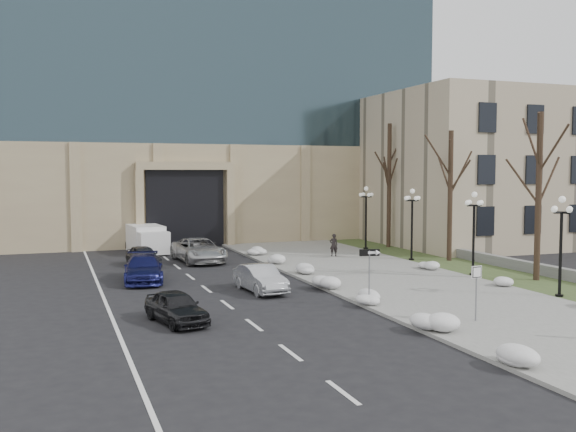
% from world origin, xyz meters
% --- Properties ---
extents(ground, '(160.00, 160.00, 0.00)m').
position_xyz_m(ground, '(0.00, 0.00, 0.00)').
color(ground, black).
rests_on(ground, ground).
extents(sidewalk, '(9.00, 40.00, 0.12)m').
position_xyz_m(sidewalk, '(3.50, 14.00, 0.06)').
color(sidewalk, gray).
rests_on(sidewalk, ground).
extents(curb, '(0.30, 40.00, 0.14)m').
position_xyz_m(curb, '(-1.00, 14.00, 0.07)').
color(curb, gray).
rests_on(curb, ground).
extents(grass_strip, '(4.00, 40.00, 0.10)m').
position_xyz_m(grass_strip, '(10.00, 14.00, 0.05)').
color(grass_strip, '#354723').
rests_on(grass_strip, ground).
extents(stone_wall, '(0.50, 30.00, 0.70)m').
position_xyz_m(stone_wall, '(12.00, 16.00, 0.35)').
color(stone_wall, gray).
rests_on(stone_wall, ground).
extents(office_tower, '(40.00, 24.70, 36.00)m').
position_xyz_m(office_tower, '(-2.01, 43.58, 18.49)').
color(office_tower, tan).
rests_on(office_tower, ground).
extents(classical_building, '(22.00, 18.12, 12.00)m').
position_xyz_m(classical_building, '(22.00, 27.98, 6.00)').
color(classical_building, tan).
rests_on(classical_building, ground).
extents(car_a, '(2.28, 3.93, 1.26)m').
position_xyz_m(car_a, '(-9.22, 7.36, 0.63)').
color(car_a, black).
rests_on(car_a, ground).
extents(car_b, '(1.77, 4.14, 1.33)m').
position_xyz_m(car_b, '(-4.19, 12.37, 0.66)').
color(car_b, '#A8ABB0').
rests_on(car_b, ground).
extents(car_c, '(2.56, 5.08, 1.41)m').
position_xyz_m(car_c, '(-9.16, 17.30, 0.71)').
color(car_c, navy).
rests_on(car_c, ground).
extents(car_d, '(3.05, 5.75, 1.54)m').
position_xyz_m(car_d, '(-4.77, 23.68, 0.77)').
color(car_d, '#B6B6B6').
rests_on(car_d, ground).
extents(car_e, '(2.06, 3.93, 1.28)m').
position_xyz_m(car_e, '(-8.40, 23.00, 0.64)').
color(car_e, '#2F3035').
rests_on(car_e, ground).
extents(pedestrian, '(0.62, 0.47, 1.53)m').
position_xyz_m(pedestrian, '(4.26, 22.37, 0.88)').
color(pedestrian, black).
rests_on(pedestrian, sidewalk).
extents(box_truck, '(2.68, 6.32, 1.95)m').
position_xyz_m(box_truck, '(-7.27, 30.27, 0.95)').
color(box_truck, silver).
rests_on(box_truck, ground).
extents(one_way_sign, '(0.93, 0.37, 2.52)m').
position_xyz_m(one_way_sign, '(-0.63, 7.47, 2.08)').
color(one_way_sign, slate).
rests_on(one_way_sign, ground).
extents(keep_sign, '(0.49, 0.10, 2.26)m').
position_xyz_m(keep_sign, '(1.59, 3.20, 1.67)').
color(keep_sign, slate).
rests_on(keep_sign, ground).
extents(snow_clump_a, '(1.10, 1.60, 0.36)m').
position_xyz_m(snow_clump_a, '(-0.52, -2.28, 0.30)').
color(snow_clump_a, silver).
rests_on(snow_clump_a, sidewalk).
extents(snow_clump_b, '(1.10, 1.60, 0.36)m').
position_xyz_m(snow_clump_b, '(-0.77, 2.69, 0.30)').
color(snow_clump_b, silver).
rests_on(snow_clump_b, sidewalk).
extents(snow_clump_c, '(1.10, 1.60, 0.36)m').
position_xyz_m(snow_clump_c, '(-0.59, 7.51, 0.30)').
color(snow_clump_c, silver).
rests_on(snow_clump_c, sidewalk).
extents(snow_clump_d, '(1.10, 1.60, 0.36)m').
position_xyz_m(snow_clump_d, '(-0.72, 11.63, 0.30)').
color(snow_clump_d, silver).
rests_on(snow_clump_d, sidewalk).
extents(snow_clump_e, '(1.10, 1.60, 0.36)m').
position_xyz_m(snow_clump_e, '(-0.51, 16.28, 0.30)').
color(snow_clump_e, silver).
rests_on(snow_clump_e, sidewalk).
extents(snow_clump_f, '(1.10, 1.60, 0.36)m').
position_xyz_m(snow_clump_f, '(-0.75, 20.55, 0.30)').
color(snow_clump_f, silver).
rests_on(snow_clump_f, sidewalk).
extents(snow_clump_g, '(1.10, 1.60, 0.36)m').
position_xyz_m(snow_clump_g, '(-0.54, 24.48, 0.30)').
color(snow_clump_g, silver).
rests_on(snow_clump_g, sidewalk).
extents(snow_clump_i, '(1.10, 1.60, 0.36)m').
position_xyz_m(snow_clump_i, '(7.74, 9.21, 0.30)').
color(snow_clump_i, silver).
rests_on(snow_clump_i, sidewalk).
extents(snow_clump_j, '(1.10, 1.60, 0.36)m').
position_xyz_m(snow_clump_j, '(7.43, 15.08, 0.30)').
color(snow_clump_j, silver).
rests_on(snow_clump_j, sidewalk).
extents(lamppost_a, '(1.18, 1.18, 4.76)m').
position_xyz_m(lamppost_a, '(8.30, 6.00, 3.07)').
color(lamppost_a, black).
rests_on(lamppost_a, ground).
extents(lamppost_b, '(1.18, 1.18, 4.76)m').
position_xyz_m(lamppost_b, '(8.30, 12.50, 3.07)').
color(lamppost_b, black).
rests_on(lamppost_b, ground).
extents(lamppost_c, '(1.18, 1.18, 4.76)m').
position_xyz_m(lamppost_c, '(8.30, 19.00, 3.07)').
color(lamppost_c, black).
rests_on(lamppost_c, ground).
extents(lamppost_d, '(1.18, 1.18, 4.76)m').
position_xyz_m(lamppost_d, '(8.30, 25.50, 3.07)').
color(lamppost_d, black).
rests_on(lamppost_d, ground).
extents(tree_near, '(3.20, 3.20, 9.00)m').
position_xyz_m(tree_near, '(10.50, 10.00, 5.83)').
color(tree_near, black).
rests_on(tree_near, ground).
extents(tree_mid, '(3.20, 3.20, 8.50)m').
position_xyz_m(tree_mid, '(10.50, 18.00, 5.50)').
color(tree_mid, black).
rests_on(tree_mid, ground).
extents(tree_far, '(3.20, 3.20, 9.50)m').
position_xyz_m(tree_far, '(10.50, 26.00, 6.15)').
color(tree_far, black).
rests_on(tree_far, ground).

